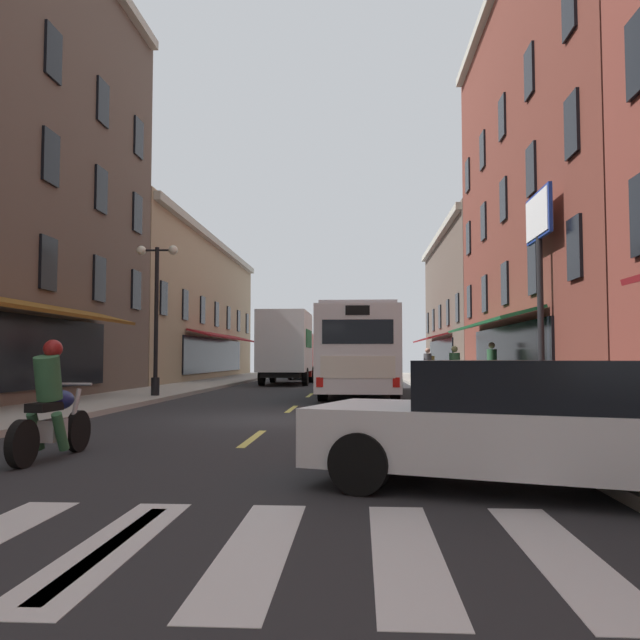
# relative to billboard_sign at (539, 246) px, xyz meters

# --- Properties ---
(ground_plane) EXTENTS (34.80, 80.00, 0.10)m
(ground_plane) POSITION_rel_billboard_sign_xyz_m (-7.05, -4.12, -4.66)
(ground_plane) COLOR #28282B
(lane_centre_dashes) EXTENTS (0.14, 73.90, 0.01)m
(lane_centre_dashes) POSITION_rel_billboard_sign_xyz_m (-7.05, -4.37, -4.61)
(lane_centre_dashes) COLOR #DBCC4C
(lane_centre_dashes) RESTS_ON ground
(crosswalk_near) EXTENTS (7.10, 2.80, 0.01)m
(crosswalk_near) POSITION_rel_billboard_sign_xyz_m (-7.05, -14.12, -4.61)
(crosswalk_near) COLOR silver
(crosswalk_near) RESTS_ON ground
(sidewalk_left) EXTENTS (3.00, 80.00, 0.14)m
(sidewalk_left) POSITION_rel_billboard_sign_xyz_m (-12.95, -4.12, -4.54)
(sidewalk_left) COLOR #A39E93
(sidewalk_left) RESTS_ON ground
(sidewalk_right) EXTENTS (3.00, 80.00, 0.14)m
(sidewalk_right) POSITION_rel_billboard_sign_xyz_m (-1.15, -4.12, -4.54)
(sidewalk_right) COLOR #A39E93
(sidewalk_right) RESTS_ON ground
(billboard_sign) EXTENTS (0.40, 2.41, 6.05)m
(billboard_sign) POSITION_rel_billboard_sign_xyz_m (0.00, 0.00, 0.00)
(billboard_sign) COLOR black
(billboard_sign) RESTS_ON sidewalk_right
(transit_bus) EXTENTS (2.73, 11.43, 3.13)m
(transit_bus) POSITION_rel_billboard_sign_xyz_m (-5.18, 5.52, -2.97)
(transit_bus) COLOR white
(transit_bus) RESTS_ON ground
(box_truck) EXTENTS (2.51, 7.14, 3.74)m
(box_truck) POSITION_rel_billboard_sign_xyz_m (-9.00, 15.32, -2.68)
(box_truck) COLOR #B21E19
(box_truck) RESTS_ON ground
(sedan_near) EXTENTS (1.99, 4.37, 1.29)m
(sedan_near) POSITION_rel_billboard_sign_xyz_m (-8.73, 23.73, -3.95)
(sedan_near) COLOR #144723
(sedan_near) RESTS_ON ground
(sedan_mid) EXTENTS (4.93, 3.22, 1.38)m
(sedan_mid) POSITION_rel_billboard_sign_xyz_m (-3.35, -11.84, -3.91)
(sedan_mid) COLOR silver
(sedan_mid) RESTS_ON ground
(motorcycle_rider) EXTENTS (0.62, 2.07, 1.66)m
(motorcycle_rider) POSITION_rel_billboard_sign_xyz_m (-9.45, -10.14, -3.91)
(motorcycle_rider) COLOR black
(motorcycle_rider) RESTS_ON ground
(pedestrian_near) EXTENTS (0.50, 0.49, 1.69)m
(pedestrian_near) POSITION_rel_billboard_sign_xyz_m (-2.13, 10.51, -3.58)
(pedestrian_near) COLOR #B29947
(pedestrian_near) RESTS_ON sidewalk_right
(pedestrian_mid) EXTENTS (0.36, 0.36, 1.84)m
(pedestrian_mid) POSITION_rel_billboard_sign_xyz_m (-0.29, 5.55, -3.52)
(pedestrian_mid) COLOR black
(pedestrian_mid) RESTS_ON sidewalk_right
(pedestrian_far) EXTENTS (0.36, 0.36, 1.66)m
(pedestrian_far) POSITION_rel_billboard_sign_xyz_m (-2.00, 3.15, -3.62)
(pedestrian_far) COLOR #33663F
(pedestrian_far) RESTS_ON sidewalk_right
(street_lamp_twin) EXTENTS (1.42, 0.32, 5.07)m
(street_lamp_twin) POSITION_rel_billboard_sign_xyz_m (-12.04, 2.59, -1.66)
(street_lamp_twin) COLOR black
(street_lamp_twin) RESTS_ON sidewalk_left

